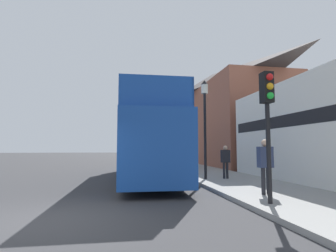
% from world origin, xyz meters
% --- Properties ---
extents(ground_plane, '(144.00, 144.00, 0.00)m').
position_xyz_m(ground_plane, '(0.00, 21.00, 0.00)').
color(ground_plane, '#333335').
extents(sidewalk, '(3.79, 108.00, 0.14)m').
position_xyz_m(sidewalk, '(6.95, 18.00, 0.07)').
color(sidewalk, gray).
rests_on(sidewalk, ground_plane).
extents(brick_terrace_rear, '(6.00, 23.16, 9.99)m').
position_xyz_m(brick_terrace_rear, '(11.84, 21.63, 4.99)').
color(brick_terrace_rear, '#935642').
rests_on(brick_terrace_rear, ground_plane).
extents(tour_bus, '(2.81, 11.47, 4.03)m').
position_xyz_m(tour_bus, '(3.02, 7.59, 1.87)').
color(tour_bus, '#19479E').
rests_on(tour_bus, ground_plane).
extents(parked_car_ahead_of_bus, '(1.83, 4.61, 1.52)m').
position_xyz_m(parked_car_ahead_of_bus, '(3.95, 15.47, 0.71)').
color(parked_car_ahead_of_bus, navy).
rests_on(parked_car_ahead_of_bus, ground_plane).
extents(pedestrian_second, '(0.46, 0.25, 1.74)m').
position_xyz_m(pedestrian_second, '(6.29, 1.52, 1.19)').
color(pedestrian_second, '#232328').
rests_on(pedestrian_second, sidewalk).
extents(pedestrian_third, '(0.42, 0.23, 1.59)m').
position_xyz_m(pedestrian_third, '(6.74, 5.88, 1.10)').
color(pedestrian_third, '#232328').
rests_on(pedestrian_third, sidewalk).
extents(traffic_signal, '(0.28, 0.42, 3.54)m').
position_xyz_m(traffic_signal, '(5.65, 0.20, 2.74)').
color(traffic_signal, black).
rests_on(traffic_signal, sidewalk).
extents(lamp_post_nearest, '(0.35, 0.35, 4.80)m').
position_xyz_m(lamp_post_nearest, '(5.73, 5.88, 3.44)').
color(lamp_post_nearest, black).
rests_on(lamp_post_nearest, sidewalk).
extents(lamp_post_second, '(0.35, 0.35, 5.19)m').
position_xyz_m(lamp_post_second, '(5.71, 14.06, 3.68)').
color(lamp_post_second, black).
rests_on(lamp_post_second, sidewalk).
extents(lamp_post_third, '(0.35, 0.35, 5.03)m').
position_xyz_m(lamp_post_third, '(5.54, 22.23, 3.58)').
color(lamp_post_third, black).
rests_on(lamp_post_third, sidewalk).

